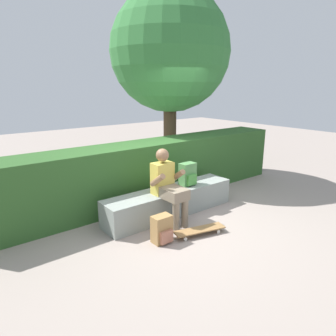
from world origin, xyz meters
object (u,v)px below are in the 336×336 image
at_px(bench_main, 170,201).
at_px(person_skater, 168,184).
at_px(backpack_on_bench, 188,174).
at_px(backpack_on_ground, 162,229).
at_px(skateboard_near_person, 200,230).

distance_m(bench_main, person_skater, 0.53).
distance_m(person_skater, backpack_on_bench, 0.65).
bearing_deg(bench_main, backpack_on_bench, -1.39).
bearing_deg(backpack_on_bench, backpack_on_ground, -147.72).
distance_m(bench_main, skateboard_near_person, 0.89).
height_order(backpack_on_bench, backpack_on_ground, backpack_on_bench).
height_order(bench_main, backpack_on_ground, bench_main).
bearing_deg(skateboard_near_person, backpack_on_bench, 59.03).
relative_size(person_skater, skateboard_near_person, 1.46).
bearing_deg(skateboard_near_person, backpack_on_ground, 163.26).
xyz_separation_m(skateboard_near_person, backpack_on_bench, (0.52, 0.86, 0.57)).
xyz_separation_m(person_skater, skateboard_near_person, (0.10, -0.65, -0.58)).
relative_size(skateboard_near_person, backpack_on_ground, 2.06).
xyz_separation_m(skateboard_near_person, backpack_on_ground, (-0.57, 0.17, 0.12)).
xyz_separation_m(bench_main, skateboard_near_person, (-0.13, -0.87, -0.15)).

